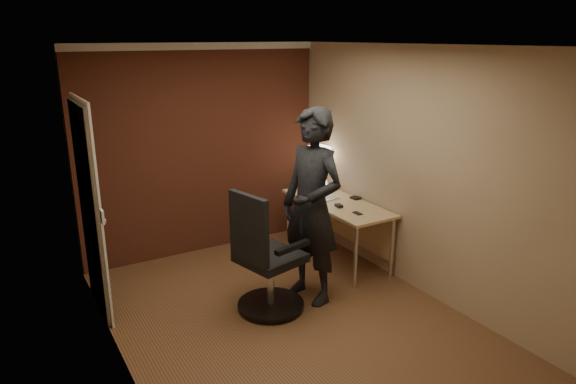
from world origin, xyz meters
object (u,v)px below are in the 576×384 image
object	(u,v)px
phone	(357,213)
person	(312,207)
wallet	(356,198)
desk_lamp	(319,156)
mouse	(339,206)
office_chair	(264,261)
desk	(342,211)
laptop	(320,192)

from	to	relation	value
phone	person	size ratio (longest dim) A/B	0.06
wallet	desk_lamp	bearing A→B (deg)	101.68
mouse	phone	size ratio (longest dim) A/B	0.87
office_chair	person	xyz separation A→B (m)	(0.54, 0.02, 0.44)
office_chair	person	world-z (taller)	person
desk	mouse	world-z (taller)	mouse
desk_lamp	phone	distance (m)	1.13
phone	wallet	world-z (taller)	wallet
laptop	phone	distance (m)	0.69
desk_lamp	phone	size ratio (longest dim) A/B	4.65
desk_lamp	mouse	bearing A→B (deg)	-106.64
wallet	person	world-z (taller)	person
desk_lamp	wallet	bearing A→B (deg)	-78.32
desk	mouse	bearing A→B (deg)	-135.63
desk_lamp	person	bearing A→B (deg)	-126.33
desk	office_chair	distance (m)	1.52
person	phone	bearing A→B (deg)	90.02
desk_lamp	laptop	bearing A→B (deg)	-120.06
desk	desk_lamp	distance (m)	0.80
phone	laptop	bearing A→B (deg)	93.29
desk_lamp	phone	world-z (taller)	desk_lamp
phone	office_chair	distance (m)	1.27
desk	office_chair	xyz separation A→B (m)	(-1.38, -0.63, -0.07)
desk_lamp	laptop	distance (m)	0.54
phone	person	distance (m)	0.76
mouse	desk_lamp	bearing A→B (deg)	81.62
desk	person	distance (m)	1.10
desk	person	xyz separation A→B (m)	(-0.83, -0.62, 0.37)
desk_lamp	wallet	xyz separation A→B (m)	(0.13, -0.61, -0.41)
mouse	person	xyz separation A→B (m)	(-0.66, -0.45, 0.23)
wallet	person	size ratio (longest dim) A/B	0.06
desk	laptop	bearing A→B (deg)	123.16
wallet	phone	bearing A→B (deg)	-125.76
desk	desk_lamp	xyz separation A→B (m)	(0.05, 0.58, 0.55)
laptop	person	xyz separation A→B (m)	(-0.68, -0.85, 0.18)
desk_lamp	laptop	world-z (taller)	desk_lamp
mouse	phone	distance (m)	0.29
laptop	person	distance (m)	1.10
mouse	phone	world-z (taller)	mouse
phone	wallet	bearing A→B (deg)	55.91
desk	laptop	size ratio (longest dim) A/B	4.23
desk	phone	world-z (taller)	phone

